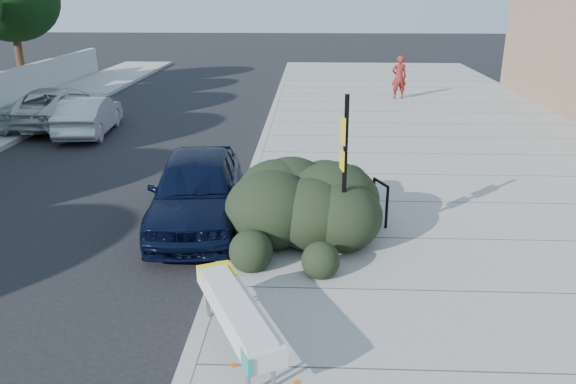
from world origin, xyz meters
The scene contains 12 objects.
ground centered at (0.00, 0.00, 0.00)m, with size 120.00×120.00×0.00m, color black.
sidewalk_near centered at (5.60, 5.00, 0.07)m, with size 11.20×50.00×0.15m, color gray.
curb_near centered at (0.00, 5.00, 0.08)m, with size 0.22×50.00×0.17m, color #9E9E99.
tree_far_f centered at (-12.50, 19.00, 4.19)m, with size 4.40×4.40×6.07m.
bench centered at (0.60, -1.63, 0.71)m, with size 1.42×2.36×0.71m.
bike_rack centered at (2.93, 2.73, 0.69)m, with size 0.27×0.57×0.89m.
sign_post centered at (2.10, 1.36, 1.76)m, with size 0.13×0.33×2.86m.
hedge centered at (1.50, 2.50, 0.95)m, with size 2.14×4.28×1.61m, color black.
sedan_navy centered at (-0.80, 2.91, 0.77)m, with size 1.81×4.49×1.53m, color black.
wagon_silver centered at (-6.00, 10.54, 0.64)m, with size 1.36×3.91×1.29m, color #B6B6BB.
suv_silver centered at (-7.50, 11.71, 0.71)m, with size 2.35×5.10×1.42m, color #AEB0B3.
pedestrian centered at (5.32, 16.96, 1.07)m, with size 0.67×0.44×1.84m, color maroon.
Camera 1 is at (1.53, -7.89, 4.60)m, focal length 35.00 mm.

